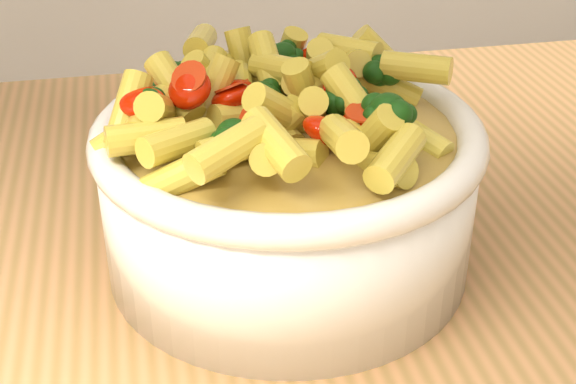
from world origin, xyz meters
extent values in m
cube|color=tan|center=(0.00, 0.00, 0.88)|extent=(1.20, 0.80, 0.04)
cylinder|color=white|center=(-0.03, 0.05, 0.95)|extent=(0.23, 0.23, 0.09)
ellipsoid|color=white|center=(-0.03, 0.05, 0.92)|extent=(0.22, 0.22, 0.04)
torus|color=white|center=(-0.03, 0.05, 0.99)|extent=(0.24, 0.24, 0.02)
ellipsoid|color=gold|center=(-0.03, 0.05, 0.99)|extent=(0.21, 0.21, 0.02)
camera|label=1|loc=(-0.11, -0.39, 1.21)|focal=50.00mm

